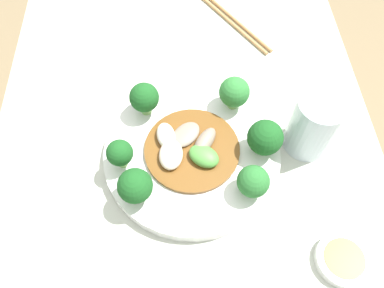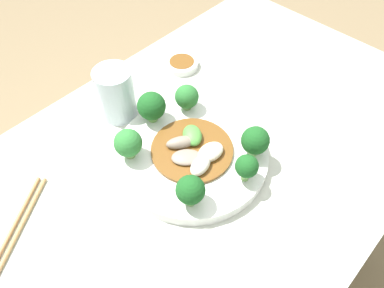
{
  "view_description": "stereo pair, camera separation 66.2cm",
  "coord_description": "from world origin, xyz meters",
  "px_view_note": "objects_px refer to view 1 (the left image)",
  "views": [
    {
      "loc": [
        -0.33,
        0.01,
        1.32
      ],
      "look_at": [
        -0.04,
        -0.01,
        0.82
      ],
      "focal_mm": 35.0,
      "sensor_mm": 36.0,
      "label": 1
    },
    {
      "loc": [
        0.27,
        0.28,
        1.34
      ],
      "look_at": [
        -0.04,
        -0.01,
        0.82
      ],
      "focal_mm": 35.0,
      "sensor_mm": 36.0,
      "label": 2
    }
  ],
  "objects_px": {
    "sauce_dish": "(343,259)",
    "broccoli_northeast": "(144,98)",
    "broccoli_south": "(265,138)",
    "drinking_glass": "(314,125)",
    "broccoli_southwest": "(253,182)",
    "stirfry_center": "(189,148)",
    "chopsticks": "(235,23)",
    "broccoli_north": "(120,153)",
    "broccoli_southeast": "(234,92)",
    "broccoli_northwest": "(135,186)",
    "plate": "(192,154)"
  },
  "relations": [
    {
      "from": "broccoli_southeast",
      "to": "broccoli_southwest",
      "type": "bearing_deg",
      "value": -176.51
    },
    {
      "from": "plate",
      "to": "broccoli_south",
      "type": "xyz_separation_m",
      "value": [
        -0.0,
        -0.11,
        0.05
      ]
    },
    {
      "from": "stirfry_center",
      "to": "sauce_dish",
      "type": "distance_m",
      "value": 0.28
    },
    {
      "from": "broccoli_southeast",
      "to": "stirfry_center",
      "type": "xyz_separation_m",
      "value": [
        -0.08,
        0.08,
        -0.03
      ]
    },
    {
      "from": "broccoli_northeast",
      "to": "sauce_dish",
      "type": "distance_m",
      "value": 0.38
    },
    {
      "from": "broccoli_north",
      "to": "drinking_glass",
      "type": "bearing_deg",
      "value": -83.11
    },
    {
      "from": "broccoli_southeast",
      "to": "sauce_dish",
      "type": "relative_size",
      "value": 0.81
    },
    {
      "from": "broccoli_south",
      "to": "drinking_glass",
      "type": "relative_size",
      "value": 0.59
    },
    {
      "from": "broccoli_north",
      "to": "broccoli_southeast",
      "type": "xyz_separation_m",
      "value": [
        0.1,
        -0.18,
        0.0
      ]
    },
    {
      "from": "broccoli_north",
      "to": "broccoli_south",
      "type": "distance_m",
      "value": 0.22
    },
    {
      "from": "broccoli_south",
      "to": "broccoli_southwest",
      "type": "relative_size",
      "value": 1.17
    },
    {
      "from": "broccoli_south",
      "to": "drinking_glass",
      "type": "height_order",
      "value": "drinking_glass"
    },
    {
      "from": "broccoli_southwest",
      "to": "chopsticks",
      "type": "xyz_separation_m",
      "value": [
        0.38,
        -0.02,
        -0.05
      ]
    },
    {
      "from": "broccoli_northeast",
      "to": "sauce_dish",
      "type": "bearing_deg",
      "value": -133.37
    },
    {
      "from": "sauce_dish",
      "to": "broccoli_northeast",
      "type": "bearing_deg",
      "value": 46.63
    },
    {
      "from": "broccoli_southeast",
      "to": "sauce_dish",
      "type": "xyz_separation_m",
      "value": [
        -0.26,
        -0.13,
        -0.05
      ]
    },
    {
      "from": "plate",
      "to": "broccoli_northwest",
      "type": "height_order",
      "value": "broccoli_northwest"
    },
    {
      "from": "plate",
      "to": "chopsticks",
      "type": "xyz_separation_m",
      "value": [
        0.31,
        -0.11,
        -0.01
      ]
    },
    {
      "from": "broccoli_north",
      "to": "chopsticks",
      "type": "height_order",
      "value": "broccoli_north"
    },
    {
      "from": "broccoli_northeast",
      "to": "chopsticks",
      "type": "bearing_deg",
      "value": -38.1
    },
    {
      "from": "broccoli_north",
      "to": "broccoli_south",
      "type": "relative_size",
      "value": 0.88
    },
    {
      "from": "broccoli_south",
      "to": "broccoli_north",
      "type": "bearing_deg",
      "value": 93.65
    },
    {
      "from": "broccoli_south",
      "to": "sauce_dish",
      "type": "distance_m",
      "value": 0.2
    },
    {
      "from": "broccoli_south",
      "to": "broccoli_northeast",
      "type": "bearing_deg",
      "value": 65.08
    },
    {
      "from": "broccoli_northeast",
      "to": "drinking_glass",
      "type": "height_order",
      "value": "drinking_glass"
    },
    {
      "from": "broccoli_north",
      "to": "broccoli_southeast",
      "type": "bearing_deg",
      "value": -60.38
    },
    {
      "from": "broccoli_southwest",
      "to": "broccoli_north",
      "type": "bearing_deg",
      "value": 74.05
    },
    {
      "from": "drinking_glass",
      "to": "sauce_dish",
      "type": "xyz_separation_m",
      "value": [
        -0.2,
        -0.01,
        -0.05
      ]
    },
    {
      "from": "broccoli_southeast",
      "to": "drinking_glass",
      "type": "xyz_separation_m",
      "value": [
        -0.07,
        -0.12,
        -0.0
      ]
    },
    {
      "from": "broccoli_north",
      "to": "broccoli_northeast",
      "type": "xyz_separation_m",
      "value": [
        0.1,
        -0.04,
        0.0
      ]
    },
    {
      "from": "plate",
      "to": "chopsticks",
      "type": "distance_m",
      "value": 0.33
    },
    {
      "from": "drinking_glass",
      "to": "plate",
      "type": "bearing_deg",
      "value": 95.22
    },
    {
      "from": "broccoli_south",
      "to": "broccoli_northwest",
      "type": "bearing_deg",
      "value": 109.35
    },
    {
      "from": "broccoli_southeast",
      "to": "broccoli_northwest",
      "type": "xyz_separation_m",
      "value": [
        -0.16,
        0.16,
        -0.0
      ]
    },
    {
      "from": "broccoli_northeast",
      "to": "broccoli_northwest",
      "type": "distance_m",
      "value": 0.15
    },
    {
      "from": "broccoli_northwest",
      "to": "chopsticks",
      "type": "distance_m",
      "value": 0.43
    },
    {
      "from": "broccoli_northwest",
      "to": "stirfry_center",
      "type": "bearing_deg",
      "value": -47.15
    },
    {
      "from": "broccoli_southwest",
      "to": "chopsticks",
      "type": "distance_m",
      "value": 0.39
    },
    {
      "from": "drinking_glass",
      "to": "chopsticks",
      "type": "height_order",
      "value": "drinking_glass"
    },
    {
      "from": "broccoli_southeast",
      "to": "broccoli_southwest",
      "type": "height_order",
      "value": "broccoli_southeast"
    },
    {
      "from": "broccoli_southwest",
      "to": "chopsticks",
      "type": "height_order",
      "value": "broccoli_southwest"
    },
    {
      "from": "broccoli_northwest",
      "to": "sauce_dish",
      "type": "relative_size",
      "value": 0.8
    },
    {
      "from": "broccoli_northwest",
      "to": "stirfry_center",
      "type": "height_order",
      "value": "broccoli_northwest"
    },
    {
      "from": "broccoli_north",
      "to": "stirfry_center",
      "type": "bearing_deg",
      "value": -79.51
    },
    {
      "from": "plate",
      "to": "chopsticks",
      "type": "height_order",
      "value": "plate"
    },
    {
      "from": "broccoli_south",
      "to": "broccoli_southwest",
      "type": "bearing_deg",
      "value": 158.55
    },
    {
      "from": "stirfry_center",
      "to": "chopsticks",
      "type": "bearing_deg",
      "value": -19.83
    },
    {
      "from": "sauce_dish",
      "to": "broccoli_north",
      "type": "bearing_deg",
      "value": 62.67
    },
    {
      "from": "broccoli_northeast",
      "to": "stirfry_center",
      "type": "height_order",
      "value": "broccoli_northeast"
    },
    {
      "from": "broccoli_south",
      "to": "sauce_dish",
      "type": "xyz_separation_m",
      "value": [
        -0.17,
        -0.09,
        -0.05
      ]
    }
  ]
}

